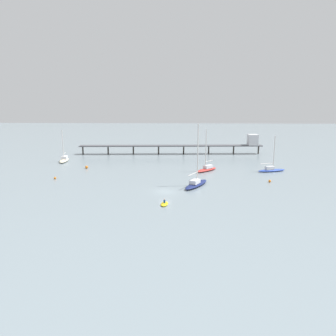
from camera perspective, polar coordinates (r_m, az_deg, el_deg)
ground_plane at (r=66.68m, az=-0.50°, el=-4.20°), size 400.00×400.00×0.00m
pier at (r=113.27m, az=5.81°, el=4.26°), size 63.16×6.56×6.77m
sailboat_navy at (r=71.01m, az=4.95°, el=-2.61°), size 6.60×9.49×13.59m
sailboat_cream at (r=104.12m, az=-17.78°, el=1.46°), size 3.18×8.09×9.69m
sailboat_red at (r=86.35m, az=6.81°, el=-0.07°), size 6.76×6.81×11.10m
sailboat_blue at (r=89.37m, az=17.68°, el=-0.20°), size 8.01×4.06×9.44m
dinghy_yellow at (r=58.54m, az=-0.63°, el=-6.29°), size 1.56×2.90×1.14m
mooring_buoy_outer at (r=77.69m, az=17.44°, el=-2.21°), size 0.59×0.59×0.59m
mooring_buoy_near at (r=81.65m, az=-19.23°, el=-1.67°), size 0.55×0.55×0.55m
mooring_buoy_far at (r=91.72m, az=-14.11°, el=0.15°), size 0.79×0.79×0.79m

